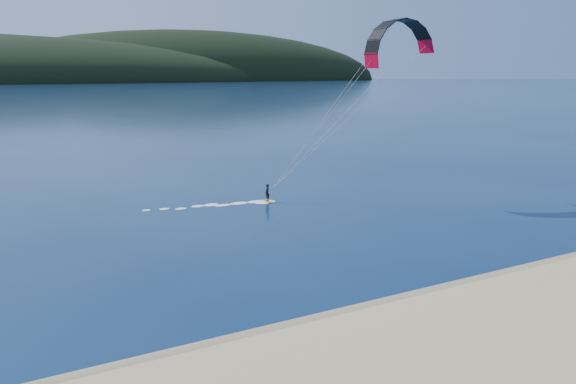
% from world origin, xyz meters
% --- Properties ---
extents(ground, '(1800.00, 1800.00, 0.00)m').
position_xyz_m(ground, '(0.00, 0.00, 0.00)').
color(ground, '#081A3B').
rests_on(ground, ground).
extents(wet_sand, '(220.00, 2.50, 0.10)m').
position_xyz_m(wet_sand, '(0.00, 4.50, 0.05)').
color(wet_sand, '#846C4D').
rests_on(wet_sand, ground).
extents(kitesurfer_near, '(24.40, 7.37, 15.86)m').
position_xyz_m(kitesurfer_near, '(19.04, 23.39, 11.78)').
color(kitesurfer_near, orange).
rests_on(kitesurfer_near, ground).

